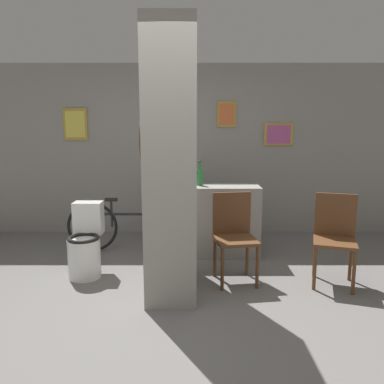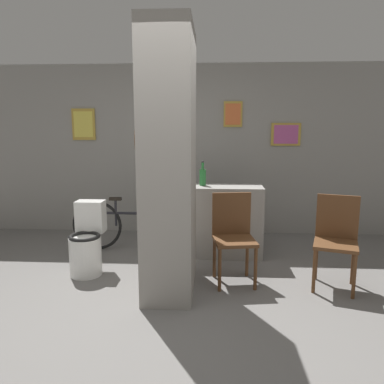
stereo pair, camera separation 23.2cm
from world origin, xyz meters
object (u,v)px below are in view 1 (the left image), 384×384
Objects in this scene: chair_near_pillar at (234,232)px; toilet at (85,245)px; chair_by_doorway at (335,234)px; bottle_tall at (200,176)px; bicycle at (132,226)px.

toilet is at bearing 167.50° from chair_near_pillar.
chair_near_pillar is 1.07m from chair_by_doorway.
bottle_tall reaches higher than chair_by_doorway.
chair_by_doorway is 0.55× the size of bicycle.
bottle_tall is at bearing 29.85° from toilet.
bicycle is (-2.33, 1.02, -0.18)m from chair_by_doorway.
toilet is 1.65m from bottle_tall.
toilet is at bearing -166.28° from chair_by_doorway.
chair_near_pillar is at bearing -4.27° from toilet.
bottle_tall is at bearing 164.29° from chair_by_doorway.
chair_near_pillar is at bearing -36.84° from bicycle.
bottle_tall reaches higher than bicycle.
bottle_tall is (0.91, -0.08, 0.68)m from bicycle.
bicycle is (0.39, 0.82, 0.01)m from toilet.
bottle_tall is (1.30, 0.75, 0.69)m from toilet.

